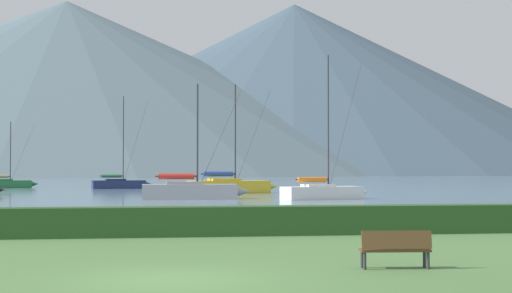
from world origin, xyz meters
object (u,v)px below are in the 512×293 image
Objects in this scene: sailboat_slip_6 at (7,183)px; sailboat_slip_4 at (119,183)px; sailboat_slip_7 at (323,191)px; park_bench_near_path at (396,247)px; sailboat_slip_5 at (191,190)px; sailboat_slip_9 at (230,186)px.

sailboat_slip_4 is at bearing -31.84° from sailboat_slip_6.
park_bench_near_path is (-7.83, -41.27, -0.10)m from sailboat_slip_7.
sailboat_slip_4 is at bearing 101.80° from sailboat_slip_5.
sailboat_slip_6 is at bearing 119.31° from sailboat_slip_5.
park_bench_near_path is at bearing -92.82° from sailboat_slip_4.
sailboat_slip_6 is at bearing 114.00° from sailboat_slip_7.
sailboat_slip_9 reaches higher than sailboat_slip_6.
sailboat_slip_5 is 10.49m from sailboat_slip_7.
sailboat_slip_5 is at bearing 98.21° from park_bench_near_path.
sailboat_slip_4 is 37.90m from sailboat_slip_7.
park_bench_near_path is at bearing -115.28° from sailboat_slip_7.
sailboat_slip_7 is at bearing -10.89° from sailboat_slip_5.
sailboat_slip_5 is at bearing -74.77° from sailboat_slip_6.
sailboat_slip_5 is 41.62m from sailboat_slip_6.
park_bench_near_path is at bearing -104.67° from sailboat_slip_9.
sailboat_slip_9 reaches higher than park_bench_near_path.
sailboat_slip_7 is at bearing -73.25° from sailboat_slip_4.
sailboat_slip_9 is (-5.73, 15.15, 0.11)m from sailboat_slip_7.
sailboat_slip_5 is 43.36m from park_bench_near_path.
sailboat_slip_5 is at bearing 154.40° from sailboat_slip_7.
sailboat_slip_7 reaches higher than sailboat_slip_5.
sailboat_slip_4 is at bearing 101.89° from sailboat_slip_7.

